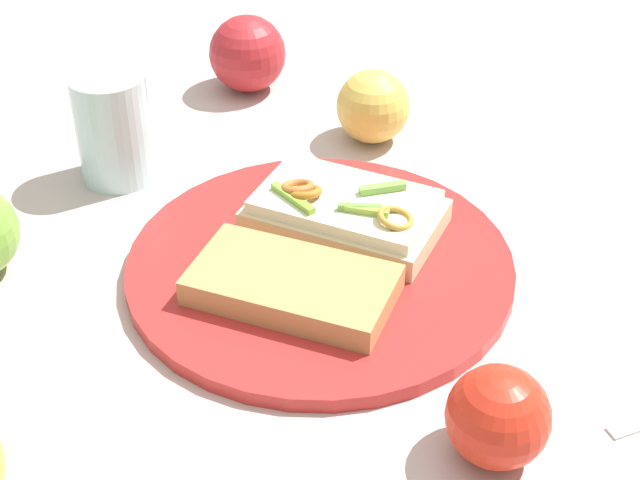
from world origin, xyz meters
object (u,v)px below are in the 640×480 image
Objects in this scene: sandwich at (345,212)px; apple_0 at (247,54)px; bread_slice_side at (292,285)px; apple_3 at (373,106)px; apple_1 at (498,417)px; plate at (320,266)px; drinking_glass at (113,127)px.

apple_0 reaches higher than sandwich.
apple_3 reaches higher than bread_slice_side.
apple_0 is 0.56m from apple_1.
bread_slice_side is at bearing -89.85° from sandwich.
bread_slice_side is 0.28m from apple_3.
bread_slice_side reaches higher than plate.
sandwich is 2.24× the size of apple_0.
apple_1 is at bearing -6.62° from plate.
bread_slice_side is 0.38m from apple_0.
sandwich is 0.24m from drinking_glass.
apple_1 is 0.46m from drinking_glass.
apple_0 is (-0.29, 0.09, 0.01)m from sandwich.
sandwich is at bearing 86.47° from bread_slice_side.
apple_1 is at bearing -16.91° from apple_0.
drinking_glass is at bearing -175.52° from apple_1.
plate is 0.23m from apple_3.
sandwich is 1.77× the size of drinking_glass.
sandwich is 0.18m from apple_3.
apple_1 is at bearing -43.74° from sandwich.
apple_1 is at bearing -28.66° from apple_3.
bread_slice_side is (0.05, -0.09, -0.01)m from sandwich.
apple_1 is (0.20, 0.02, 0.01)m from bread_slice_side.
drinking_glass is (0.08, -0.20, 0.01)m from apple_0.
drinking_glass is at bearing 152.18° from bread_slice_side.
apple_1 is (0.53, -0.16, -0.01)m from apple_0.
bread_slice_side is 1.88× the size of apple_0.
sandwich is 0.10m from bread_slice_side.
apple_0 is at bearing 119.91° from bread_slice_side.
bread_slice_side is 0.20m from apple_1.
apple_3 is (-0.37, 0.20, 0.00)m from apple_1.
apple_1 is at bearing -26.11° from bread_slice_side.
apple_1 is 0.66× the size of drinking_glass.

